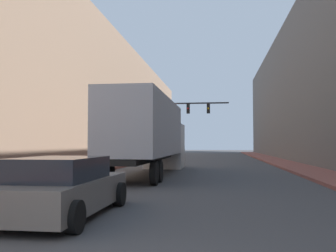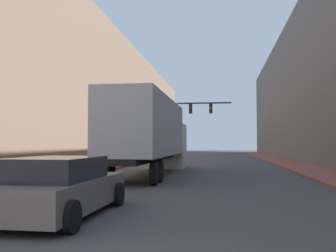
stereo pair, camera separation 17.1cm
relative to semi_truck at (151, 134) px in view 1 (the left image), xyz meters
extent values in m
cube|color=brown|center=(9.08, 12.12, -2.19)|extent=(2.41, 80.00, 0.15)
cube|color=brown|center=(-4.18, 12.12, -2.19)|extent=(2.41, 80.00, 0.15)
cube|color=#66605B|center=(13.29, 12.12, 4.66)|extent=(6.00, 80.00, 13.84)
cube|color=#846B56|center=(-8.38, 12.12, 3.75)|extent=(6.00, 80.00, 12.03)
cube|color=#B2B7C1|center=(0.00, -1.37, 0.29)|extent=(2.55, 10.55, 2.90)
cube|color=black|center=(0.00, -1.37, -1.31)|extent=(1.28, 10.55, 0.24)
cube|color=silver|center=(0.00, 5.29, -0.74)|extent=(2.55, 2.78, 3.04)
cylinder|color=black|center=(-1.13, -5.45, -1.76)|extent=(0.25, 1.00, 1.00)
cylinder|color=black|center=(1.13, -5.45, -1.76)|extent=(0.25, 1.00, 1.00)
cylinder|color=black|center=(-1.13, -4.25, -1.76)|extent=(0.25, 1.00, 1.00)
cylinder|color=black|center=(1.13, -4.25, -1.76)|extent=(0.25, 1.00, 1.00)
cylinder|color=black|center=(-1.13, 5.29, -1.76)|extent=(0.25, 1.00, 1.00)
cylinder|color=black|center=(1.13, 5.29, -1.76)|extent=(0.25, 1.00, 1.00)
cube|color=slate|center=(0.09, -12.06, -1.74)|extent=(1.88, 4.52, 0.69)
cube|color=#1E232D|center=(0.09, -12.29, -1.14)|extent=(1.65, 2.48, 0.51)
cylinder|color=black|center=(-0.85, -10.50, -1.94)|extent=(0.25, 0.64, 0.64)
cylinder|color=black|center=(1.03, -10.50, -1.94)|extent=(0.25, 0.64, 0.64)
cylinder|color=black|center=(1.03, -13.72, -1.94)|extent=(0.25, 0.64, 0.64)
cylinder|color=black|center=(-2.82, 14.22, 0.63)|extent=(0.20, 0.20, 5.77)
cube|color=black|center=(0.93, 14.22, 3.21)|extent=(7.51, 0.12, 0.12)
cube|color=black|center=(-0.95, 14.22, 2.70)|extent=(0.30, 0.24, 0.90)
sphere|color=red|center=(-0.95, 14.08, 2.70)|extent=(0.18, 0.18, 0.18)
cube|color=black|center=(0.93, 14.22, 2.70)|extent=(0.30, 0.24, 0.90)
sphere|color=red|center=(0.93, 14.08, 2.70)|extent=(0.18, 0.18, 0.18)
cube|color=black|center=(2.81, 14.22, 2.70)|extent=(0.30, 0.24, 0.90)
sphere|color=gold|center=(2.81, 14.08, 2.70)|extent=(0.18, 0.18, 0.18)
camera|label=1|loc=(3.73, -20.51, -0.56)|focal=40.00mm
camera|label=2|loc=(3.90, -20.49, -0.56)|focal=40.00mm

